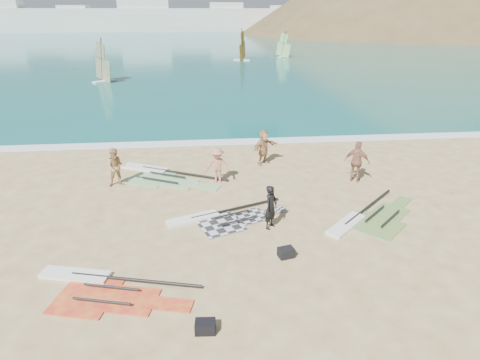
{
  "coord_description": "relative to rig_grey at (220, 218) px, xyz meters",
  "views": [
    {
      "loc": [
        -0.93,
        -11.5,
        7.64
      ],
      "look_at": [
        0.61,
        4.0,
        1.0
      ],
      "focal_mm": 30.0,
      "sensor_mm": 36.0,
      "label": 1
    }
  ],
  "objects": [
    {
      "name": "gear_bag_far",
      "position": [
        -0.69,
        -5.94,
        0.11
      ],
      "size": [
        0.55,
        0.4,
        0.31
      ],
      "primitive_type": "cube",
      "rotation": [
        0.0,
        0.0,
        -0.07
      ],
      "color": "black",
      "rests_on": "ground"
    },
    {
      "name": "rig_green",
      "position": [
        -2.74,
        4.81,
        0.0
      ],
      "size": [
        5.47,
        4.0,
        0.2
      ],
      "rotation": [
        0.0,
        0.0,
        -0.46
      ],
      "color": "green",
      "rests_on": "ground"
    },
    {
      "name": "surf_line",
      "position": [
        0.33,
        9.85,
        -0.05
      ],
      "size": [
        300.0,
        1.2,
        0.04
      ],
      "primitive_type": "cube",
      "color": "white",
      "rests_on": "ground"
    },
    {
      "name": "ground",
      "position": [
        0.33,
        -2.45,
        -0.05
      ],
      "size": [
        300.0,
        300.0,
        0.0
      ],
      "primitive_type": "plane",
      "color": "#DDBF81",
      "rests_on": "ground"
    },
    {
      "name": "windsurfer_left",
      "position": [
        -11.38,
        33.75,
        1.34
      ],
      "size": [
        2.5,
        2.46,
        4.88
      ],
      "rotation": [
        0.0,
        0.0,
        0.74
      ],
      "color": "white",
      "rests_on": "ground"
    },
    {
      "name": "beachgoer_left",
      "position": [
        -4.58,
        3.81,
        0.87
      ],
      "size": [
        1.02,
        0.87,
        1.83
      ],
      "primitive_type": "imported",
      "rotation": [
        0.0,
        0.0,
        0.22
      ],
      "color": "tan",
      "rests_on": "ground"
    },
    {
      "name": "person_wetsuit",
      "position": [
        1.87,
        -0.81,
        0.81
      ],
      "size": [
        0.72,
        0.74,
        1.72
      ],
      "primitive_type": "imported",
      "rotation": [
        0.0,
        0.0,
        0.88
      ],
      "color": "black",
      "rests_on": "ground"
    },
    {
      "name": "beachgoer_back",
      "position": [
        6.68,
        3.19,
        0.96
      ],
      "size": [
        1.25,
        1.05,
        2.01
      ],
      "primitive_type": "imported",
      "rotation": [
        0.0,
        0.0,
        2.57
      ],
      "color": "#9F6A52",
      "rests_on": "ground"
    },
    {
      "name": "sea",
      "position": [
        0.33,
        129.55,
        -0.05
      ],
      "size": [
        300.0,
        240.0,
        0.06
      ],
      "primitive_type": "cube",
      "color": "#0E5C62",
      "rests_on": "ground"
    },
    {
      "name": "rig_grey",
      "position": [
        0.0,
        0.0,
        0.0
      ],
      "size": [
        5.0,
        2.97,
        0.19
      ],
      "rotation": [
        0.0,
        0.0,
        0.37
      ],
      "color": "#29292B",
      "rests_on": "ground"
    },
    {
      "name": "beachgoer_mid",
      "position": [
        0.09,
        3.72,
        0.81
      ],
      "size": [
        1.22,
        0.86,
        1.72
      ],
      "primitive_type": "imported",
      "rotation": [
        0.0,
        0.0,
        -0.21
      ],
      "color": "#B8765E",
      "rests_on": "ground"
    },
    {
      "name": "rig_orange",
      "position": [
        5.81,
        -0.64,
        0.0
      ],
      "size": [
        4.64,
        4.08,
        0.2
      ],
      "rotation": [
        0.0,
        0.0,
        0.75
      ],
      "color": "orange",
      "rests_on": "ground"
    },
    {
      "name": "rig_red",
      "position": [
        -3.8,
        -3.9,
        0.0
      ],
      "size": [
        5.03,
        2.6,
        0.2
      ],
      "rotation": [
        0.0,
        0.0,
        -0.25
      ],
      "color": "red",
      "rests_on": "ground"
    },
    {
      "name": "windsurfer_right",
      "position": [
        13.97,
        57.04,
        1.23
      ],
      "size": [
        2.2,
        2.24,
        4.37
      ],
      "rotation": [
        0.0,
        0.0,
        0.83
      ],
      "color": "white",
      "rests_on": "ground"
    },
    {
      "name": "beachgoer_right",
      "position": [
        2.65,
        6.0,
        0.89
      ],
      "size": [
        1.72,
        1.51,
        1.88
      ],
      "primitive_type": "imported",
      "rotation": [
        0.0,
        0.0,
        0.66
      ],
      "color": "tan",
      "rests_on": "ground"
    },
    {
      "name": "headland_main",
      "position": [
        85.33,
        127.55,
        -0.05
      ],
      "size": [
        143.0,
        143.0,
        45.0
      ],
      "primitive_type": "cone",
      "color": "brown",
      "rests_on": "ground"
    },
    {
      "name": "far_town",
      "position": [
        -15.39,
        147.55,
        4.45
      ],
      "size": [
        160.0,
        8.0,
        12.0
      ],
      "color": "white",
      "rests_on": "ground"
    },
    {
      "name": "windsurfer_centre",
      "position": [
        6.46,
        53.1,
        1.37
      ],
      "size": [
        2.85,
        3.13,
        5.03
      ],
      "rotation": [
        0.0,
        0.0,
        -0.4
      ],
      "color": "white",
      "rests_on": "ground"
    },
    {
      "name": "gear_bag_near",
      "position": [
        2.06,
        -2.8,
        0.11
      ],
      "size": [
        0.58,
        0.48,
        0.33
      ],
      "primitive_type": "cube",
      "rotation": [
        0.0,
        0.0,
        0.24
      ],
      "color": "black",
      "rests_on": "ground"
    }
  ]
}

